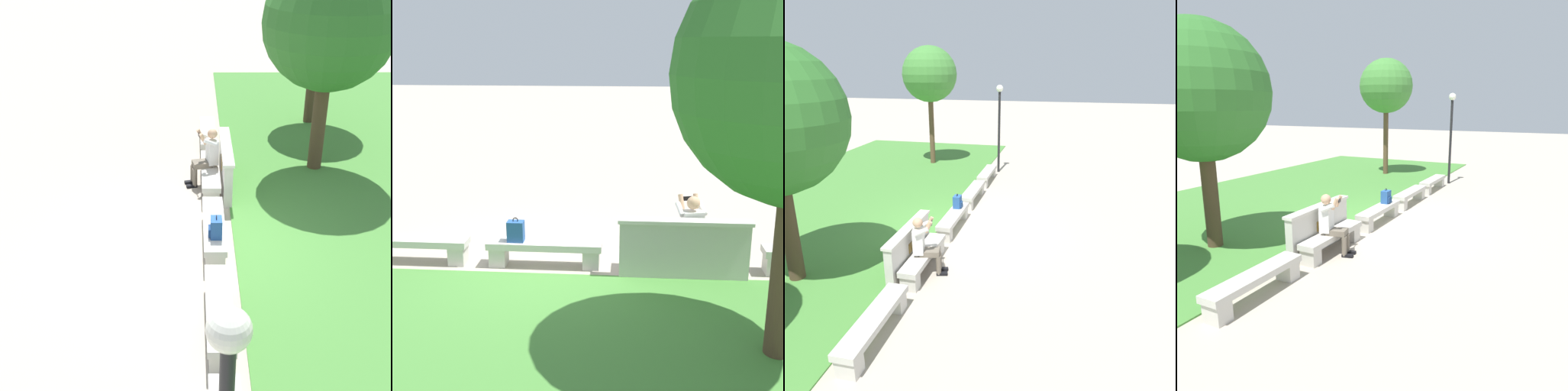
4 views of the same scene
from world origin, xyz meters
The scene contains 12 objects.
ground_plane centered at (0.00, 0.00, 0.00)m, with size 80.00×80.00×0.00m, color #B2A593.
grass_strip centered at (0.00, 4.38, 0.01)m, with size 23.31×8.00×0.03m, color #478438.
bench_main centered at (-4.67, 0.00, 0.30)m, with size 1.97×0.40×0.45m.
bench_near centered at (-2.34, 0.00, 0.30)m, with size 1.97×0.40×0.45m.
bench_mid centered at (0.00, 0.00, 0.30)m, with size 1.97×0.40×0.45m.
bench_far centered at (2.34, 0.00, 0.30)m, with size 1.97×0.40×0.45m.
bench_end centered at (4.67, 0.00, 0.30)m, with size 1.97×0.40×0.45m.
backrest_wall_with_plaque centered at (-2.34, 0.34, 0.52)m, with size 2.15×0.24×1.01m.
person_photographer centered at (-2.46, -0.08, 0.74)m, with size 0.53×0.77×1.32m.
backpack centered at (0.49, 0.01, 0.63)m, with size 0.28×0.24×0.43m.
tree_left_background centered at (7.05, 3.09, 3.96)m, with size 2.39×2.39×5.19m.
lamp_post centered at (6.24, -0.17, 2.39)m, with size 0.28×0.28×3.62m.
Camera 3 is at (-9.47, -2.89, 4.38)m, focal length 35.00 mm.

